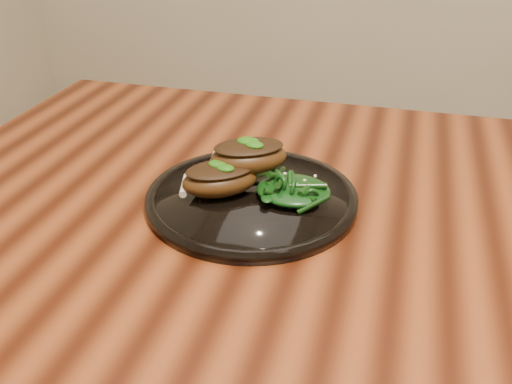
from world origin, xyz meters
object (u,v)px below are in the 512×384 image
at_px(lamb_chop_front, 220,178).
at_px(plate, 252,198).
at_px(greens_heap, 294,186).
at_px(desk, 480,286).

bearing_deg(lamb_chop_front, plate, 14.05).
relative_size(lamb_chop_front, greens_heap, 1.23).
bearing_deg(desk, plate, -177.92).
relative_size(desk, plate, 5.75).
relative_size(desk, lamb_chop_front, 13.42).
bearing_deg(greens_heap, desk, 1.40).
bearing_deg(desk, greens_heap, -178.60).
height_order(desk, lamb_chop_front, lamb_chop_front).
relative_size(plate, greens_heap, 2.87).
xyz_separation_m(plate, lamb_chop_front, (-0.04, -0.01, 0.03)).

